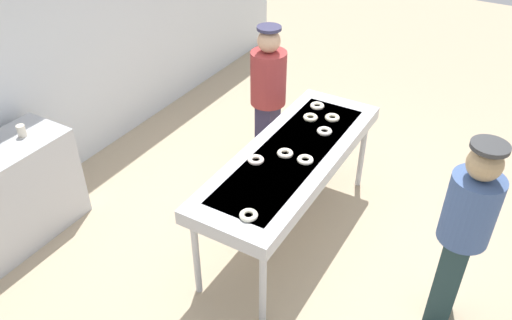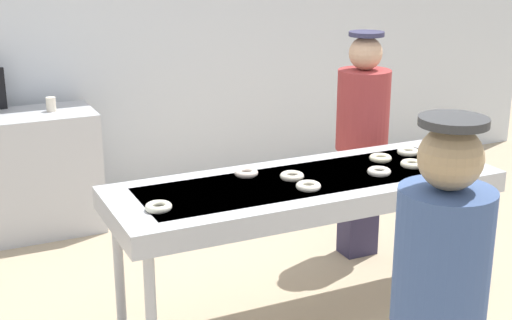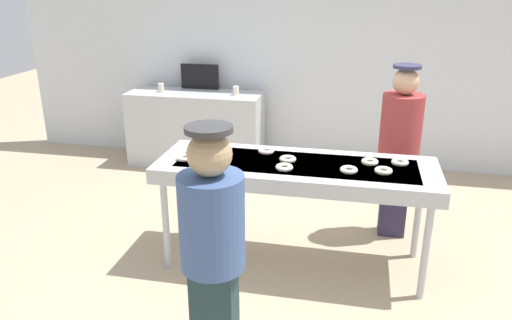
{
  "view_description": "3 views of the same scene",
  "coord_description": "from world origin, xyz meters",
  "px_view_note": "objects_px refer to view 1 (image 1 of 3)",
  "views": [
    {
      "loc": [
        -3.23,
        -1.56,
        3.34
      ],
      "look_at": [
        -0.32,
        0.17,
        0.95
      ],
      "focal_mm": 35.92,
      "sensor_mm": 36.0,
      "label": 1
    },
    {
      "loc": [
        -1.87,
        -3.32,
        2.2
      ],
      "look_at": [
        -0.19,
        0.25,
        0.97
      ],
      "focal_mm": 50.35,
      "sensor_mm": 36.0,
      "label": 2
    },
    {
      "loc": [
        0.45,
        -3.69,
        2.29
      ],
      "look_at": [
        -0.36,
        0.16,
        0.84
      ],
      "focal_mm": 34.98,
      "sensor_mm": 36.0,
      "label": 3
    }
  ],
  "objects_px": {
    "sugar_donut_4": "(305,160)",
    "sugar_donut_5": "(310,117)",
    "sugar_donut_6": "(285,153)",
    "sugar_donut_3": "(317,106)",
    "worker_baker": "(268,91)",
    "sugar_donut_7": "(332,118)",
    "sugar_donut_0": "(249,215)",
    "customer_waiting": "(465,228)",
    "fryer_conveyor": "(292,159)",
    "sugar_donut_2": "(324,131)",
    "paper_cup_1": "(22,131)",
    "sugar_donut_1": "(256,160)"
  },
  "relations": [
    {
      "from": "sugar_donut_7",
      "to": "sugar_donut_1",
      "type": "bearing_deg",
      "value": 164.42
    },
    {
      "from": "sugar_donut_4",
      "to": "sugar_donut_0",
      "type": "bearing_deg",
      "value": 176.84
    },
    {
      "from": "sugar_donut_0",
      "to": "sugar_donut_7",
      "type": "height_order",
      "value": "same"
    },
    {
      "from": "sugar_donut_3",
      "to": "sugar_donut_6",
      "type": "height_order",
      "value": "same"
    },
    {
      "from": "worker_baker",
      "to": "customer_waiting",
      "type": "relative_size",
      "value": 0.99
    },
    {
      "from": "sugar_donut_1",
      "to": "sugar_donut_2",
      "type": "distance_m",
      "value": 0.76
    },
    {
      "from": "sugar_donut_5",
      "to": "worker_baker",
      "type": "bearing_deg",
      "value": 66.42
    },
    {
      "from": "paper_cup_1",
      "to": "sugar_donut_6",
      "type": "bearing_deg",
      "value": -65.49
    },
    {
      "from": "sugar_donut_0",
      "to": "worker_baker",
      "type": "relative_size",
      "value": 0.08
    },
    {
      "from": "sugar_donut_4",
      "to": "worker_baker",
      "type": "distance_m",
      "value": 1.25
    },
    {
      "from": "sugar_donut_0",
      "to": "sugar_donut_4",
      "type": "bearing_deg",
      "value": -3.16
    },
    {
      "from": "sugar_donut_4",
      "to": "sugar_donut_5",
      "type": "distance_m",
      "value": 0.69
    },
    {
      "from": "worker_baker",
      "to": "customer_waiting",
      "type": "xyz_separation_m",
      "value": [
        -1.09,
        -2.17,
        0.01
      ]
    },
    {
      "from": "sugar_donut_5",
      "to": "sugar_donut_2",
      "type": "bearing_deg",
      "value": -126.28
    },
    {
      "from": "sugar_donut_3",
      "to": "customer_waiting",
      "type": "relative_size",
      "value": 0.08
    },
    {
      "from": "sugar_donut_2",
      "to": "sugar_donut_3",
      "type": "height_order",
      "value": "same"
    },
    {
      "from": "sugar_donut_3",
      "to": "sugar_donut_5",
      "type": "distance_m",
      "value": 0.24
    },
    {
      "from": "sugar_donut_3",
      "to": "paper_cup_1",
      "type": "relative_size",
      "value": 1.26
    },
    {
      "from": "sugar_donut_7",
      "to": "worker_baker",
      "type": "xyz_separation_m",
      "value": [
        0.16,
        0.78,
        -0.0
      ]
    },
    {
      "from": "sugar_donut_2",
      "to": "worker_baker",
      "type": "xyz_separation_m",
      "value": [
        0.42,
        0.81,
        -0.0
      ]
    },
    {
      "from": "paper_cup_1",
      "to": "sugar_donut_0",
      "type": "bearing_deg",
      "value": -86.7
    },
    {
      "from": "sugar_donut_7",
      "to": "fryer_conveyor",
      "type": "bearing_deg",
      "value": 173.64
    },
    {
      "from": "sugar_donut_7",
      "to": "sugar_donut_2",
      "type": "bearing_deg",
      "value": -171.95
    },
    {
      "from": "sugar_donut_0",
      "to": "worker_baker",
      "type": "distance_m",
      "value": 1.91
    },
    {
      "from": "sugar_donut_2",
      "to": "sugar_donut_3",
      "type": "distance_m",
      "value": 0.46
    },
    {
      "from": "sugar_donut_1",
      "to": "sugar_donut_3",
      "type": "height_order",
      "value": "same"
    },
    {
      "from": "fryer_conveyor",
      "to": "customer_waiting",
      "type": "xyz_separation_m",
      "value": [
        -0.25,
        -1.47,
        0.09
      ]
    },
    {
      "from": "sugar_donut_4",
      "to": "worker_baker",
      "type": "relative_size",
      "value": 0.08
    },
    {
      "from": "sugar_donut_7",
      "to": "sugar_donut_3",
      "type": "bearing_deg",
      "value": 58.42
    },
    {
      "from": "sugar_donut_2",
      "to": "sugar_donut_5",
      "type": "relative_size",
      "value": 1.0
    },
    {
      "from": "sugar_donut_3",
      "to": "worker_baker",
      "type": "height_order",
      "value": "worker_baker"
    },
    {
      "from": "sugar_donut_1",
      "to": "worker_baker",
      "type": "bearing_deg",
      "value": 24.66
    },
    {
      "from": "sugar_donut_0",
      "to": "sugar_donut_5",
      "type": "height_order",
      "value": "same"
    },
    {
      "from": "sugar_donut_4",
      "to": "sugar_donut_6",
      "type": "xyz_separation_m",
      "value": [
        -0.0,
        0.19,
        0.0
      ]
    },
    {
      "from": "paper_cup_1",
      "to": "customer_waiting",
      "type": "bearing_deg",
      "value": -77.87
    },
    {
      "from": "sugar_donut_4",
      "to": "sugar_donut_1",
      "type": "bearing_deg",
      "value": 120.8
    },
    {
      "from": "fryer_conveyor",
      "to": "sugar_donut_4",
      "type": "distance_m",
      "value": 0.19
    },
    {
      "from": "sugar_donut_3",
      "to": "sugar_donut_7",
      "type": "bearing_deg",
      "value": -121.58
    },
    {
      "from": "sugar_donut_2",
      "to": "sugar_donut_1",
      "type": "bearing_deg",
      "value": 156.54
    },
    {
      "from": "sugar_donut_6",
      "to": "paper_cup_1",
      "type": "distance_m",
      "value": 2.29
    },
    {
      "from": "sugar_donut_0",
      "to": "worker_baker",
      "type": "height_order",
      "value": "worker_baker"
    },
    {
      "from": "fryer_conveyor",
      "to": "customer_waiting",
      "type": "bearing_deg",
      "value": -99.77
    },
    {
      "from": "worker_baker",
      "to": "sugar_donut_3",
      "type": "bearing_deg",
      "value": 82.52
    },
    {
      "from": "sugar_donut_3",
      "to": "sugar_donut_4",
      "type": "xyz_separation_m",
      "value": [
        -0.88,
        -0.3,
        0.0
      ]
    },
    {
      "from": "sugar_donut_4",
      "to": "sugar_donut_7",
      "type": "distance_m",
      "value": 0.75
    },
    {
      "from": "sugar_donut_2",
      "to": "customer_waiting",
      "type": "distance_m",
      "value": 1.51
    },
    {
      "from": "worker_baker",
      "to": "customer_waiting",
      "type": "distance_m",
      "value": 2.42
    },
    {
      "from": "customer_waiting",
      "to": "sugar_donut_6",
      "type": "bearing_deg",
      "value": 96.44
    },
    {
      "from": "sugar_donut_0",
      "to": "sugar_donut_1",
      "type": "bearing_deg",
      "value": 26.24
    },
    {
      "from": "sugar_donut_0",
      "to": "sugar_donut_5",
      "type": "bearing_deg",
      "value": 8.35
    }
  ]
}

